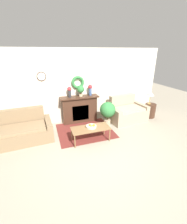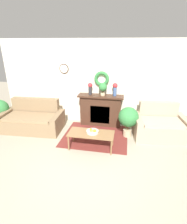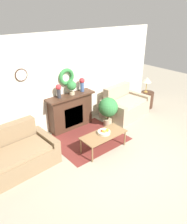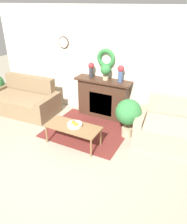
{
  "view_description": "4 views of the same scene",
  "coord_description": "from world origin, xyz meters",
  "px_view_note": "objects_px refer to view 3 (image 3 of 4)",
  "views": [
    {
      "loc": [
        -1.24,
        -2.75,
        2.59
      ],
      "look_at": [
        0.16,
        1.33,
        0.82
      ],
      "focal_mm": 24.0,
      "sensor_mm": 36.0,
      "label": 1
    },
    {
      "loc": [
        0.77,
        -2.79,
        2.57
      ],
      "look_at": [
        -0.03,
        1.38,
        0.88
      ],
      "focal_mm": 28.0,
      "sensor_mm": 36.0,
      "label": 2
    },
    {
      "loc": [
        -3.14,
        -2.29,
        3.25
      ],
      "look_at": [
        -0.07,
        1.39,
        0.92
      ],
      "focal_mm": 35.0,
      "sensor_mm": 36.0,
      "label": 3
    },
    {
      "loc": [
        2.13,
        -2.22,
        2.78
      ],
      "look_at": [
        0.27,
        1.42,
        0.67
      ],
      "focal_mm": 35.0,
      "sensor_mm": 36.0,
      "label": 4
    }
  ],
  "objects_px": {
    "fireplace": "(71,111)",
    "fruit_bowl": "(104,132)",
    "loveseat_right": "(124,106)",
    "vase_on_mantel_right": "(82,84)",
    "potted_plant_floor_by_loveseat": "(108,108)",
    "table_lamp": "(147,80)",
    "vase_on_mantel_left": "(59,90)",
    "coffee_table": "(104,136)",
    "couch_left": "(11,157)",
    "side_table_by_loveseat": "(147,100)",
    "potted_plant_on_mantel": "(72,86)"
  },
  "relations": [
    {
      "from": "potted_plant_on_mantel",
      "to": "potted_plant_floor_by_loveseat",
      "type": "xyz_separation_m",
      "value": [
        0.83,
        -0.61,
        -0.7
      ]
    },
    {
      "from": "coffee_table",
      "to": "vase_on_mantel_right",
      "type": "bearing_deg",
      "value": 72.47
    },
    {
      "from": "coffee_table",
      "to": "table_lamp",
      "type": "relative_size",
      "value": 2.21
    },
    {
      "from": "coffee_table",
      "to": "vase_on_mantel_right",
      "type": "xyz_separation_m",
      "value": [
        0.46,
        1.45,
        0.87
      ]
    },
    {
      "from": "potted_plant_on_mantel",
      "to": "potted_plant_floor_by_loveseat",
      "type": "bearing_deg",
      "value": -36.06
    },
    {
      "from": "coffee_table",
      "to": "potted_plant_on_mantel",
      "type": "distance_m",
      "value": 1.68
    },
    {
      "from": "fruit_bowl",
      "to": "fireplace",
      "type": "bearing_deg",
      "value": 90.56
    },
    {
      "from": "coffee_table",
      "to": "vase_on_mantel_right",
      "type": "relative_size",
      "value": 2.87
    },
    {
      "from": "side_table_by_loveseat",
      "to": "potted_plant_on_mantel",
      "type": "bearing_deg",
      "value": 169.66
    },
    {
      "from": "loveseat_right",
      "to": "vase_on_mantel_left",
      "type": "bearing_deg",
      "value": 161.88
    },
    {
      "from": "fireplace",
      "to": "potted_plant_floor_by_loveseat",
      "type": "relative_size",
      "value": 1.62
    },
    {
      "from": "couch_left",
      "to": "side_table_by_loveseat",
      "type": "xyz_separation_m",
      "value": [
        4.93,
        0.19,
        -0.03
      ]
    },
    {
      "from": "coffee_table",
      "to": "loveseat_right",
      "type": "bearing_deg",
      "value": 28.85
    },
    {
      "from": "couch_left",
      "to": "coffee_table",
      "type": "distance_m",
      "value": 2.16
    },
    {
      "from": "vase_on_mantel_left",
      "to": "potted_plant_on_mantel",
      "type": "bearing_deg",
      "value": -2.81
    },
    {
      "from": "vase_on_mantel_left",
      "to": "couch_left",
      "type": "bearing_deg",
      "value": -157.06
    },
    {
      "from": "fireplace",
      "to": "vase_on_mantel_left",
      "type": "distance_m",
      "value": 0.81
    },
    {
      "from": "couch_left",
      "to": "table_lamp",
      "type": "xyz_separation_m",
      "value": [
        4.87,
        0.23,
        0.68
      ]
    },
    {
      "from": "fireplace",
      "to": "vase_on_mantel_right",
      "type": "xyz_separation_m",
      "value": [
        0.44,
        0.01,
        0.74
      ]
    },
    {
      "from": "couch_left",
      "to": "table_lamp",
      "type": "bearing_deg",
      "value": -0.39
    },
    {
      "from": "vase_on_mantel_right",
      "to": "side_table_by_loveseat",
      "type": "bearing_deg",
      "value": -12.34
    },
    {
      "from": "potted_plant_floor_by_loveseat",
      "to": "vase_on_mantel_left",
      "type": "bearing_deg",
      "value": 153.18
    },
    {
      "from": "couch_left",
      "to": "potted_plant_on_mantel",
      "type": "relative_size",
      "value": 4.87
    },
    {
      "from": "table_lamp",
      "to": "potted_plant_on_mantel",
      "type": "bearing_deg",
      "value": 170.34
    },
    {
      "from": "coffee_table",
      "to": "table_lamp",
      "type": "bearing_deg",
      "value": 18.66
    },
    {
      "from": "vase_on_mantel_right",
      "to": "potted_plant_floor_by_loveseat",
      "type": "height_order",
      "value": "vase_on_mantel_right"
    },
    {
      "from": "fireplace",
      "to": "fruit_bowl",
      "type": "relative_size",
      "value": 4.58
    },
    {
      "from": "fruit_bowl",
      "to": "potted_plant_on_mantel",
      "type": "distance_m",
      "value": 1.62
    },
    {
      "from": "coffee_table",
      "to": "table_lamp",
      "type": "xyz_separation_m",
      "value": [
        2.84,
        0.96,
        0.6
      ]
    },
    {
      "from": "fireplace",
      "to": "loveseat_right",
      "type": "relative_size",
      "value": 0.93
    },
    {
      "from": "couch_left",
      "to": "potted_plant_on_mantel",
      "type": "height_order",
      "value": "potted_plant_on_mantel"
    },
    {
      "from": "side_table_by_loveseat",
      "to": "potted_plant_floor_by_loveseat",
      "type": "bearing_deg",
      "value": -177.26
    },
    {
      "from": "coffee_table",
      "to": "vase_on_mantel_left",
      "type": "bearing_deg",
      "value": 102.65
    },
    {
      "from": "coffee_table",
      "to": "vase_on_mantel_left",
      "type": "xyz_separation_m",
      "value": [
        -0.32,
        1.45,
        0.85
      ]
    },
    {
      "from": "potted_plant_floor_by_loveseat",
      "to": "couch_left",
      "type": "bearing_deg",
      "value": -178.14
    },
    {
      "from": "vase_on_mantel_right",
      "to": "potted_plant_floor_by_loveseat",
      "type": "xyz_separation_m",
      "value": [
        0.46,
        -0.63,
        -0.69
      ]
    },
    {
      "from": "fruit_bowl",
      "to": "potted_plant_on_mantel",
      "type": "relative_size",
      "value": 0.8
    },
    {
      "from": "table_lamp",
      "to": "vase_on_mantel_right",
      "type": "distance_m",
      "value": 2.45
    },
    {
      "from": "potted_plant_floor_by_loveseat",
      "to": "table_lamp",
      "type": "bearing_deg",
      "value": 4.13
    },
    {
      "from": "loveseat_right",
      "to": "potted_plant_on_mantel",
      "type": "relative_size",
      "value": 3.95
    },
    {
      "from": "coffee_table",
      "to": "potted_plant_on_mantel",
      "type": "height_order",
      "value": "potted_plant_on_mantel"
    },
    {
      "from": "fireplace",
      "to": "potted_plant_on_mantel",
      "type": "height_order",
      "value": "potted_plant_on_mantel"
    },
    {
      "from": "side_table_by_loveseat",
      "to": "potted_plant_floor_by_loveseat",
      "type": "xyz_separation_m",
      "value": [
        -1.98,
        -0.09,
        0.29
      ]
    },
    {
      "from": "table_lamp",
      "to": "vase_on_mantel_left",
      "type": "height_order",
      "value": "vase_on_mantel_left"
    },
    {
      "from": "potted_plant_floor_by_loveseat",
      "to": "loveseat_right",
      "type": "bearing_deg",
      "value": 11.52
    },
    {
      "from": "loveseat_right",
      "to": "table_lamp",
      "type": "distance_m",
      "value": 1.22
    },
    {
      "from": "fireplace",
      "to": "vase_on_mantel_left",
      "type": "relative_size",
      "value": 3.82
    },
    {
      "from": "fruit_bowl",
      "to": "vase_on_mantel_left",
      "type": "xyz_separation_m",
      "value": [
        -0.36,
        1.43,
        0.77
      ]
    },
    {
      "from": "couch_left",
      "to": "vase_on_mantel_right",
      "type": "distance_m",
      "value": 2.76
    },
    {
      "from": "table_lamp",
      "to": "potted_plant_on_mantel",
      "type": "relative_size",
      "value": 1.33
    }
  ]
}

